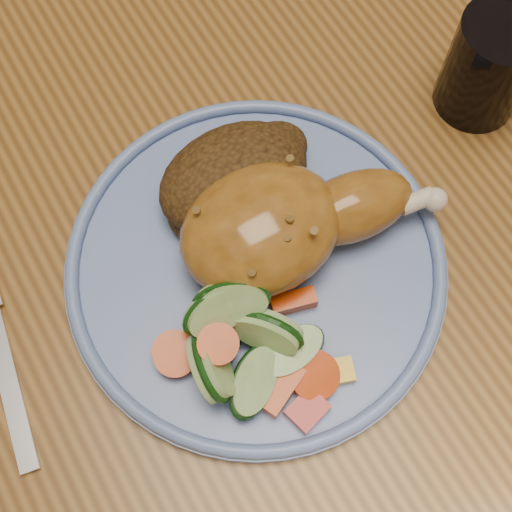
# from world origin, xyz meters

# --- Properties ---
(ground) EXTENTS (4.00, 4.00, 0.00)m
(ground) POSITION_xyz_m (0.00, 0.00, 0.00)
(ground) COLOR brown
(ground) RESTS_ON ground
(dining_table) EXTENTS (0.90, 1.40, 0.75)m
(dining_table) POSITION_xyz_m (0.00, 0.00, 0.67)
(dining_table) COLOR brown
(dining_table) RESTS_ON ground
(plate) EXTENTS (0.28, 0.28, 0.01)m
(plate) POSITION_xyz_m (-0.11, -0.10, 0.76)
(plate) COLOR #5F77B6
(plate) RESTS_ON dining_table
(plate_rim) EXTENTS (0.27, 0.27, 0.01)m
(plate_rim) POSITION_xyz_m (-0.11, -0.10, 0.77)
(plate_rim) COLOR #5F77B6
(plate_rim) RESTS_ON plate
(chicken_leg) EXTENTS (0.19, 0.10, 0.06)m
(chicken_leg) POSITION_xyz_m (-0.08, -0.09, 0.79)
(chicken_leg) COLOR #9C6320
(chicken_leg) RESTS_ON plate
(rice_pilaf) EXTENTS (0.12, 0.08, 0.05)m
(rice_pilaf) POSITION_xyz_m (-0.09, -0.04, 0.78)
(rice_pilaf) COLOR #432B10
(rice_pilaf) RESTS_ON plate
(vegetable_pile) EXTENTS (0.12, 0.12, 0.06)m
(vegetable_pile) POSITION_xyz_m (-0.15, -0.15, 0.78)
(vegetable_pile) COLOR #A50A05
(vegetable_pile) RESTS_ON plate
(fork) EXTENTS (0.04, 0.16, 0.00)m
(fork) POSITION_xyz_m (-0.29, -0.06, 0.75)
(fork) COLOR silver
(fork) RESTS_ON dining_table
(drinking_glass) EXTENTS (0.07, 0.07, 0.09)m
(drinking_glass) POSITION_xyz_m (0.12, -0.06, 0.79)
(drinking_glass) COLOR black
(drinking_glass) RESTS_ON dining_table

